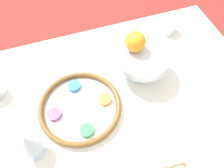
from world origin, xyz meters
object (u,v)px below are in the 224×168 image
(seder_plate, at_px, (80,107))
(napkin_roll, at_px, (156,164))
(orange_fruit, at_px, (135,42))
(wine_glass, at_px, (28,142))
(cup_near, at_px, (167,26))
(fruit_stand, at_px, (143,60))

(seder_plate, relative_size, napkin_roll, 1.83)
(orange_fruit, bearing_deg, wine_glass, -151.91)
(cup_near, bearing_deg, fruit_stand, -138.48)
(wine_glass, bearing_deg, napkin_roll, -25.44)
(wine_glass, relative_size, napkin_roll, 0.78)
(orange_fruit, bearing_deg, napkin_roll, -101.21)
(fruit_stand, bearing_deg, wine_glass, -157.18)
(seder_plate, bearing_deg, orange_fruit, 26.08)
(cup_near, bearing_deg, napkin_roll, -119.66)
(fruit_stand, bearing_deg, cup_near, 41.52)
(seder_plate, height_order, napkin_roll, napkin_roll)
(seder_plate, bearing_deg, napkin_roll, -57.07)
(fruit_stand, bearing_deg, seder_plate, -162.89)
(wine_glass, xyz_separation_m, fruit_stand, (0.44, 0.19, -0.01))
(seder_plate, bearing_deg, wine_glass, -149.13)
(wine_glass, relative_size, cup_near, 1.66)
(orange_fruit, distance_m, napkin_roll, 0.42)
(napkin_roll, xyz_separation_m, cup_near, (0.30, 0.53, 0.01))
(seder_plate, relative_size, wine_glass, 2.35)
(seder_plate, xyz_separation_m, napkin_roll, (0.17, -0.27, 0.01))
(fruit_stand, height_order, orange_fruit, orange_fruit)
(seder_plate, bearing_deg, cup_near, 29.17)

